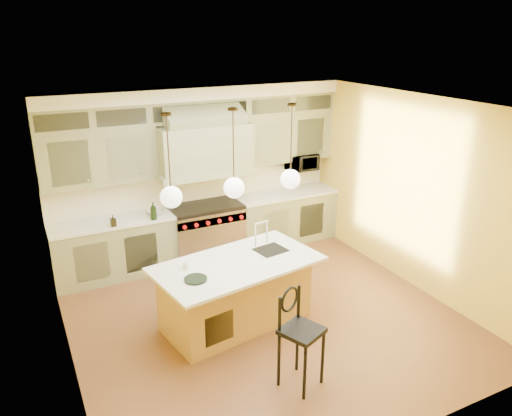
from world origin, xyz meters
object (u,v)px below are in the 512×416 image
range (206,231)px  microwave (302,162)px  counter_stool (299,332)px  kitchen_island (236,291)px

range → microwave: bearing=3.1°
counter_stool → microwave: size_ratio=2.15×
microwave → counter_stool: bearing=-121.7°
kitchen_island → microwave: bearing=33.9°
range → kitchen_island: bearing=-100.7°
kitchen_island → microwave: 3.36m
counter_stool → microwave: microwave is taller
kitchen_island → counter_stool: 1.44m
counter_stool → microwave: (2.23, 3.62, 0.79)m
counter_stool → microwave: 4.33m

